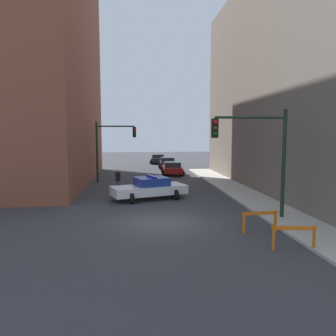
{
  "coord_description": "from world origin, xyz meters",
  "views": [
    {
      "loc": [
        -1.26,
        -14.99,
        4.16
      ],
      "look_at": [
        0.89,
        5.6,
        1.99
      ],
      "focal_mm": 35.0,
      "sensor_mm": 36.0,
      "label": 1
    }
  ],
  "objects": [
    {
      "name": "traffic_light_near",
      "position": [
        4.73,
        -0.0,
        3.53
      ],
      "size": [
        3.64,
        0.35,
        5.2
      ],
      "color": "black",
      "rests_on": "sidewalk_right"
    },
    {
      "name": "pedestrian_crossing",
      "position": [
        -2.41,
        8.29,
        0.86
      ],
      "size": [
        0.51,
        0.51,
        1.66
      ],
      "rotation": [
        0.0,
        0.0,
        5.61
      ],
      "color": "#474C66",
      "rests_on": "ground_plane"
    },
    {
      "name": "barrier_mid",
      "position": [
        4.01,
        -1.96,
        0.62
      ],
      "size": [
        1.6,
        0.3,
        0.9
      ],
      "rotation": [
        0.0,
        0.0,
        0.09
      ],
      "color": "orange",
      "rests_on": "ground_plane"
    },
    {
      "name": "parked_car_near",
      "position": [
        2.63,
        17.96,
        0.67
      ],
      "size": [
        2.41,
        4.38,
        1.31
      ],
      "rotation": [
        0.0,
        0.0,
        -0.05
      ],
      "color": "maroon",
      "rests_on": "ground_plane"
    },
    {
      "name": "parked_car_far",
      "position": [
        2.12,
        30.76,
        0.67
      ],
      "size": [
        2.55,
        4.45,
        1.31
      ],
      "rotation": [
        0.0,
        0.0,
        -0.1
      ],
      "color": "black",
      "rests_on": "ground_plane"
    },
    {
      "name": "parked_car_mid",
      "position": [
        2.8,
        24.47,
        0.67
      ],
      "size": [
        2.44,
        4.4,
        1.31
      ],
      "rotation": [
        0.0,
        0.0,
        -0.06
      ],
      "color": "black",
      "rests_on": "ground_plane"
    },
    {
      "name": "sidewalk_right",
      "position": [
        6.2,
        0.0,
        0.06
      ],
      "size": [
        2.4,
        44.0,
        0.12
      ],
      "color": "#B2ADA3",
      "rests_on": "ground_plane"
    },
    {
      "name": "barrier_front",
      "position": [
        4.38,
        -4.19,
        0.62
      ],
      "size": [
        1.59,
        0.36,
        0.9
      ],
      "rotation": [
        0.0,
        0.0,
        -0.13
      ],
      "color": "orange",
      "rests_on": "ground_plane"
    },
    {
      "name": "building_corner_left",
      "position": [
        -12.0,
        14.0,
        12.67
      ],
      "size": [
        14.0,
        20.0,
        25.34
      ],
      "color": "brown",
      "rests_on": "ground_plane"
    },
    {
      "name": "building_right",
      "position": [
        13.4,
        8.0,
        8.16
      ],
      "size": [
        12.0,
        28.0,
        16.31
      ],
      "color": "#6B6056",
      "rests_on": "ground_plane"
    },
    {
      "name": "police_car",
      "position": [
        -0.29,
        5.6,
        0.72
      ],
      "size": [
        5.04,
        3.25,
        1.52
      ],
      "rotation": [
        0.0,
        0.0,
        1.9
      ],
      "color": "white",
      "rests_on": "ground_plane"
    },
    {
      "name": "traffic_light_far",
      "position": [
        -3.3,
        13.47,
        3.4
      ],
      "size": [
        3.44,
        0.35,
        5.2
      ],
      "color": "black",
      "rests_on": "ground_plane"
    },
    {
      "name": "ground_plane",
      "position": [
        0.0,
        0.0,
        0.0
      ],
      "size": [
        120.0,
        120.0,
        0.0
      ],
      "primitive_type": "plane",
      "color": "#38383D"
    }
  ]
}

